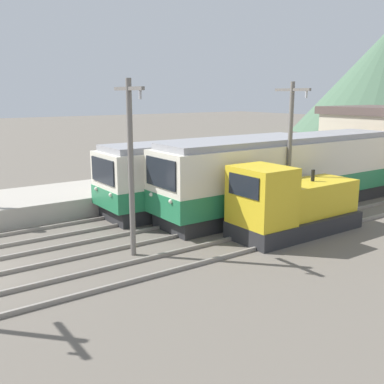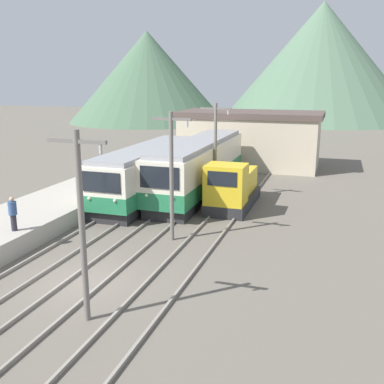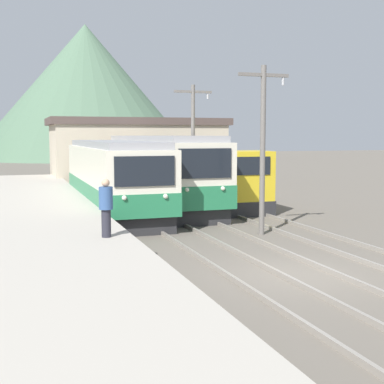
% 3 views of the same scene
% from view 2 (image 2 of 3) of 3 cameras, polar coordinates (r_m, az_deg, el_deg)
% --- Properties ---
extents(ground_plane, '(200.00, 200.00, 0.00)m').
position_cam_2_polar(ground_plane, '(18.47, -13.83, -11.06)').
color(ground_plane, '#665E54').
extents(track_left, '(1.54, 60.00, 0.14)m').
position_cam_2_polar(track_left, '(19.86, -20.33, -9.50)').
color(track_left, gray).
rests_on(track_left, ground).
extents(track_center, '(1.54, 60.00, 0.14)m').
position_cam_2_polar(track_center, '(18.34, -13.30, -10.97)').
color(track_center, gray).
rests_on(track_center, ground).
extents(track_right, '(1.54, 60.00, 0.14)m').
position_cam_2_polar(track_right, '(17.08, -4.44, -12.57)').
color(track_right, gray).
rests_on(track_right, ground).
extents(commuter_train_left, '(2.84, 12.65, 3.46)m').
position_cam_2_polar(commuter_train_left, '(29.85, -5.53, 2.26)').
color(commuter_train_left, '#28282B').
rests_on(commuter_train_left, ground).
extents(commuter_train_center, '(2.84, 14.61, 3.71)m').
position_cam_2_polar(commuter_train_center, '(30.96, 0.91, 2.95)').
color(commuter_train_center, '#28282B').
rests_on(commuter_train_center, ground).
extents(shunting_locomotive, '(2.40, 5.97, 3.00)m').
position_cam_2_polar(shunting_locomotive, '(27.70, 5.15, 0.46)').
color(shunting_locomotive, '#28282B').
rests_on(shunting_locomotive, ground).
extents(catenary_mast_near, '(2.00, 0.20, 6.28)m').
position_cam_2_polar(catenary_mast_near, '(14.47, -13.82, -3.49)').
color(catenary_mast_near, slate).
rests_on(catenary_mast_near, ground).
extents(catenary_mast_mid, '(2.00, 0.20, 6.28)m').
position_cam_2_polar(catenary_mast_mid, '(21.45, -2.60, 2.62)').
color(catenary_mast_mid, slate).
rests_on(catenary_mast_mid, ground).
extents(catenary_mast_far, '(2.00, 0.20, 6.28)m').
position_cam_2_polar(catenary_mast_far, '(28.97, 2.99, 5.63)').
color(catenary_mast_far, slate).
rests_on(catenary_mast_far, ground).
extents(person_on_platform, '(0.38, 0.38, 1.61)m').
position_cam_2_polar(person_on_platform, '(22.12, -21.80, -2.43)').
color(person_on_platform, '#282833').
rests_on(person_on_platform, platform_left).
extents(station_building, '(12.60, 6.30, 4.94)m').
position_cam_2_polar(station_building, '(41.10, 7.37, 6.71)').
color(station_building, beige).
rests_on(station_building, ground).
extents(mountain_backdrop, '(63.09, 46.45, 21.73)m').
position_cam_2_polar(mountain_backdrop, '(88.61, 9.60, 15.43)').
color(mountain_backdrop, '#517056').
rests_on(mountain_backdrop, ground).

